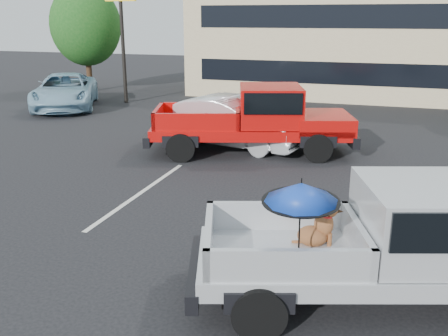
{
  "coord_description": "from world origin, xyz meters",
  "views": [
    {
      "loc": [
        2.58,
        -8.44,
        4.18
      ],
      "look_at": [
        -0.37,
        0.58,
        1.3
      ],
      "focal_mm": 40.0,
      "sensor_mm": 36.0,
      "label": 1
    }
  ],
  "objects_px": {
    "tree_left": "(85,25)",
    "red_pickup": "(264,117)",
    "silver_pickup": "(402,238)",
    "silver_sedan": "(231,122)",
    "blue_suv": "(65,91)",
    "motel_sign": "(121,7)"
  },
  "relations": [
    {
      "from": "tree_left",
      "to": "silver_pickup",
      "type": "relative_size",
      "value": 1.0
    },
    {
      "from": "silver_sedan",
      "to": "red_pickup",
      "type": "bearing_deg",
      "value": -99.36
    },
    {
      "from": "motel_sign",
      "to": "silver_sedan",
      "type": "distance_m",
      "value": 11.03
    },
    {
      "from": "motel_sign",
      "to": "silver_sedan",
      "type": "xyz_separation_m",
      "value": [
        7.73,
        -6.87,
        -3.82
      ]
    },
    {
      "from": "motel_sign",
      "to": "red_pickup",
      "type": "relative_size",
      "value": 0.88
    },
    {
      "from": "red_pickup",
      "to": "tree_left",
      "type": "bearing_deg",
      "value": 124.13
    },
    {
      "from": "red_pickup",
      "to": "blue_suv",
      "type": "height_order",
      "value": "red_pickup"
    },
    {
      "from": "tree_left",
      "to": "blue_suv",
      "type": "height_order",
      "value": "tree_left"
    },
    {
      "from": "motel_sign",
      "to": "red_pickup",
      "type": "xyz_separation_m",
      "value": [
        8.97,
        -7.36,
        -3.48
      ]
    },
    {
      "from": "tree_left",
      "to": "red_pickup",
      "type": "bearing_deg",
      "value": -38.62
    },
    {
      "from": "red_pickup",
      "to": "motel_sign",
      "type": "bearing_deg",
      "value": 123.38
    },
    {
      "from": "tree_left",
      "to": "red_pickup",
      "type": "height_order",
      "value": "tree_left"
    },
    {
      "from": "motel_sign",
      "to": "silver_pickup",
      "type": "height_order",
      "value": "motel_sign"
    },
    {
      "from": "silver_pickup",
      "to": "silver_sedan",
      "type": "xyz_separation_m",
      "value": [
        -5.26,
        8.33,
        -0.22
      ]
    },
    {
      "from": "motel_sign",
      "to": "tree_left",
      "type": "xyz_separation_m",
      "value": [
        -4.0,
        3.0,
        -0.92
      ]
    },
    {
      "from": "silver_pickup",
      "to": "silver_sedan",
      "type": "distance_m",
      "value": 9.85
    },
    {
      "from": "red_pickup",
      "to": "blue_suv",
      "type": "xyz_separation_m",
      "value": [
        -10.93,
        5.1,
        -0.36
      ]
    },
    {
      "from": "tree_left",
      "to": "silver_pickup",
      "type": "height_order",
      "value": "tree_left"
    },
    {
      "from": "silver_sedan",
      "to": "blue_suv",
      "type": "relative_size",
      "value": 0.87
    },
    {
      "from": "silver_sedan",
      "to": "blue_suv",
      "type": "bearing_deg",
      "value": 76.59
    },
    {
      "from": "tree_left",
      "to": "silver_sedan",
      "type": "bearing_deg",
      "value": -40.09
    },
    {
      "from": "red_pickup",
      "to": "silver_pickup",
      "type": "bearing_deg",
      "value": -80.1
    }
  ]
}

